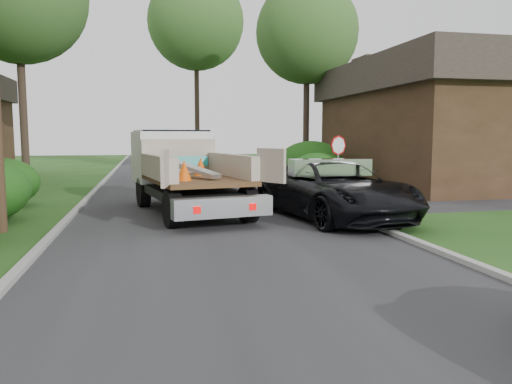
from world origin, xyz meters
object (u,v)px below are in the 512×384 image
object	(u,v)px
black_pickup	(335,190)
house_right	(447,122)
stop_sign	(338,154)
tree_right_far	(307,33)
flatbed_truck	(180,166)
tree_center_far	(196,22)

from	to	relation	value
black_pickup	house_right	bearing A→B (deg)	34.45
stop_sign	black_pickup	world-z (taller)	stop_sign
tree_right_far	flatbed_truck	distance (m)	16.03
stop_sign	tree_right_far	distance (m)	13.08
flatbed_truck	house_right	bearing A→B (deg)	12.61
house_right	black_pickup	bearing A→B (deg)	-136.88
tree_right_far	tree_center_far	bearing A→B (deg)	118.81
house_right	flatbed_truck	world-z (taller)	house_right
tree_right_far	black_pickup	bearing A→B (deg)	-104.76
tree_right_far	flatbed_truck	world-z (taller)	tree_right_far
stop_sign	flatbed_truck	distance (m)	6.00
house_right	black_pickup	xyz separation A→B (m)	(-9.40, -8.80, -2.30)
tree_right_far	tree_center_far	world-z (taller)	tree_center_far
house_right	black_pickup	distance (m)	13.08
tree_right_far	tree_center_far	size ratio (longest dim) A/B	0.79
stop_sign	house_right	xyz separation A→B (m)	(7.80, 5.00, 1.38)
tree_center_far	flatbed_truck	world-z (taller)	tree_center_far
house_right	flatbed_truck	bearing A→B (deg)	-157.02
tree_center_far	stop_sign	bearing A→B (deg)	-81.34
house_right	tree_center_far	bearing A→B (deg)	124.51
flatbed_truck	black_pickup	size ratio (longest dim) A/B	1.20
stop_sign	tree_center_far	xyz separation A→B (m)	(-3.20, 21.00, 9.20)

